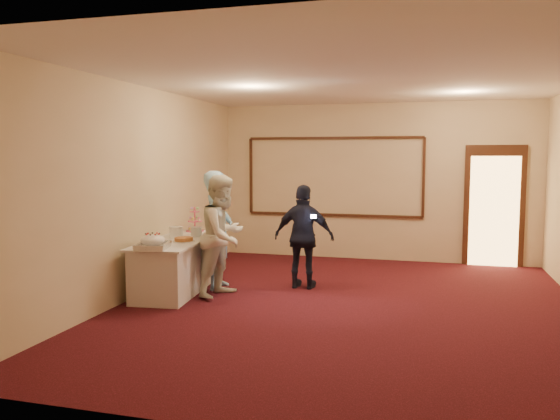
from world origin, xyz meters
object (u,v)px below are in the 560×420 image
object	(u,v)px
buffet_table	(178,264)
guest	(304,237)
pavlova_tray	(153,242)
plate_stack_a	(176,232)
woman	(223,236)
tart	(184,240)
man	(218,230)
plate_stack_b	(196,232)
cupcake_stand	(195,222)

from	to	relation	value
buffet_table	guest	bearing A→B (deg)	18.98
buffet_table	pavlova_tray	xyz separation A→B (m)	(0.05, -0.86, 0.47)
plate_stack_a	guest	size ratio (longest dim) A/B	0.13
pavlova_tray	woman	world-z (taller)	woman
plate_stack_a	pavlova_tray	bearing A→B (deg)	-82.76
plate_stack_a	tart	bearing A→B (deg)	-48.04
pavlova_tray	tart	size ratio (longest dim) A/B	1.86
tart	man	world-z (taller)	man
buffet_table	plate_stack_b	world-z (taller)	plate_stack_b
buffet_table	cupcake_stand	size ratio (longest dim) A/B	4.95
buffet_table	cupcake_stand	bearing A→B (deg)	96.78
pavlova_tray	cupcake_stand	xyz separation A→B (m)	(-0.16, 1.71, 0.07)
tart	woman	world-z (taller)	woman
cupcake_stand	guest	bearing A→B (deg)	-7.09
woman	guest	size ratio (longest dim) A/B	1.10
buffet_table	cupcake_stand	distance (m)	1.01
man	cupcake_stand	bearing A→B (deg)	38.14
pavlova_tray	cupcake_stand	world-z (taller)	cupcake_stand
cupcake_stand	tart	bearing A→B (deg)	-74.32
guest	buffet_table	bearing A→B (deg)	22.09
pavlova_tray	tart	bearing A→B (deg)	77.85
pavlova_tray	guest	xyz separation A→B (m)	(1.73, 1.47, -0.07)
plate_stack_b	guest	world-z (taller)	guest
plate_stack_a	plate_stack_b	world-z (taller)	plate_stack_a
pavlova_tray	cupcake_stand	distance (m)	1.71
tart	guest	world-z (taller)	guest
woman	cupcake_stand	bearing A→B (deg)	57.13
buffet_table	woman	xyz separation A→B (m)	(0.77, -0.12, 0.48)
plate_stack_a	man	size ratio (longest dim) A/B	0.12
man	plate_stack_a	bearing A→B (deg)	97.39
plate_stack_a	plate_stack_b	xyz separation A→B (m)	(0.23, 0.23, -0.01)
buffet_table	man	distance (m)	0.79
plate_stack_b	tart	distance (m)	0.52
woman	plate_stack_a	bearing A→B (deg)	91.54
pavlova_tray	cupcake_stand	size ratio (longest dim) A/B	1.31
cupcake_stand	plate_stack_a	xyz separation A→B (m)	(0.04, -0.76, -0.07)
pavlova_tray	plate_stack_b	world-z (taller)	pavlova_tray
cupcake_stand	woman	world-z (taller)	woman
plate_stack_a	plate_stack_b	size ratio (longest dim) A/B	1.20
plate_stack_b	woman	distance (m)	0.75
pavlova_tray	guest	size ratio (longest dim) A/B	0.37
plate_stack_a	woman	world-z (taller)	woman
cupcake_stand	guest	size ratio (longest dim) A/B	0.28
guest	man	bearing A→B (deg)	18.47
pavlova_tray	plate_stack_a	xyz separation A→B (m)	(-0.12, 0.94, 0.00)
cupcake_stand	woman	bearing A→B (deg)	-47.90
cupcake_stand	plate_stack_a	size ratio (longest dim) A/B	2.07
buffet_table	plate_stack_a	bearing A→B (deg)	127.59
cupcake_stand	plate_stack_b	bearing A→B (deg)	-63.80
cupcake_stand	plate_stack_b	size ratio (longest dim) A/B	2.50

